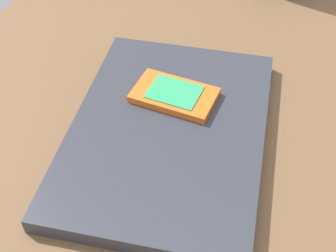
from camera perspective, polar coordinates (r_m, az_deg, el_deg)
The scene contains 3 objects.
desk_surface at distance 58.91cm, azimuth 4.65°, elevation -2.33°, with size 120.00×80.00×3.00cm, color brown.
laptop_closed at distance 56.83cm, azimuth -0.00°, elevation -0.71°, with size 32.14×22.57×2.00cm, color #33353D.
cell_phone_on_laptop at distance 59.39cm, azimuth 0.76°, elevation 3.74°, with size 6.41×10.33×1.06cm.
Camera 1 is at (38.59, 10.00, 44.87)cm, focal length 50.97 mm.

